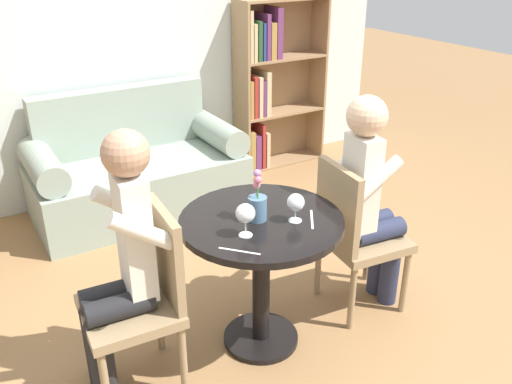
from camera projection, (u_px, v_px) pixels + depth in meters
ground_plane at (261, 339)px, 2.92m from camera, size 16.00×16.00×0.00m
back_wall at (104, 27)px, 4.09m from camera, size 5.20×0.05×2.70m
round_table at (261, 250)px, 2.68m from camera, size 0.80×0.80×0.74m
couch at (137, 172)px, 4.21m from camera, size 1.58×0.80×0.92m
bookshelf_right at (269, 85)px, 4.87m from camera, size 0.84×0.28×1.50m
chair_left at (144, 294)px, 2.47m from camera, size 0.45×0.45×0.90m
chair_right at (354, 232)px, 2.99m from camera, size 0.46×0.46×0.90m
person_left at (121, 264)px, 2.36m from camera, size 0.43×0.36×1.28m
person_right at (371, 199)px, 2.94m from camera, size 0.44×0.37×1.26m
wine_glass_left at (245, 214)px, 2.41m from camera, size 0.09×0.09×0.16m
wine_glass_right at (296, 203)px, 2.54m from camera, size 0.08×0.08×0.14m
flower_vase at (257, 202)px, 2.56m from camera, size 0.09×0.09×0.26m
knife_left_setting at (312, 219)px, 2.59m from camera, size 0.12×0.16×0.00m
fork_left_setting at (239, 251)px, 2.33m from camera, size 0.14×0.15×0.00m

